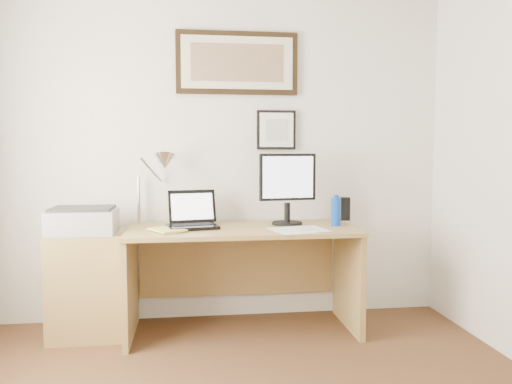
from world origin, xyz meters
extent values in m
cube|color=white|center=(0.00, 2.00, 1.25)|extent=(3.50, 0.02, 2.50)
cube|color=olive|center=(-0.92, 1.68, 0.36)|extent=(0.50, 0.40, 0.73)
cylinder|color=#0D3CAF|center=(0.83, 1.63, 0.85)|extent=(0.07, 0.07, 0.20)
cylinder|color=#0D3CAF|center=(0.83, 1.63, 0.96)|extent=(0.04, 0.04, 0.02)
cube|color=black|center=(0.98, 1.91, 0.84)|extent=(0.09, 0.08, 0.18)
cube|color=silver|center=(0.46, 1.46, 0.75)|extent=(0.31, 0.38, 0.00)
cube|color=silver|center=(0.59, 1.48, 0.75)|extent=(0.27, 0.34, 0.00)
cube|color=#E5CE6C|center=(0.53, 1.47, 0.76)|extent=(0.08, 0.08, 0.01)
cylinder|color=white|center=(0.57, 1.43, 0.76)|extent=(0.14, 0.06, 0.02)
imported|color=#DDD968|center=(-0.44, 1.48, 0.76)|extent=(0.28, 0.30, 0.02)
cube|color=olive|center=(0.15, 1.63, 0.73)|extent=(1.60, 0.70, 0.03)
cube|color=olive|center=(-0.63, 1.63, 0.36)|extent=(0.04, 0.65, 0.72)
cube|color=olive|center=(0.93, 1.63, 0.36)|extent=(0.04, 0.65, 0.72)
cube|color=olive|center=(0.15, 1.96, 0.45)|extent=(1.50, 0.03, 0.55)
cube|color=black|center=(-0.20, 1.63, 0.76)|extent=(0.38, 0.30, 0.02)
cube|color=black|center=(-0.20, 1.66, 0.78)|extent=(0.30, 0.18, 0.00)
cube|color=black|center=(-0.20, 1.77, 0.89)|extent=(0.35, 0.14, 0.23)
cube|color=white|center=(-0.20, 1.76, 0.89)|extent=(0.30, 0.11, 0.18)
cylinder|color=black|center=(0.49, 1.73, 0.76)|extent=(0.22, 0.22, 0.02)
cylinder|color=black|center=(0.49, 1.73, 0.84)|extent=(0.04, 0.04, 0.14)
cube|color=black|center=(0.49, 1.72, 1.10)|extent=(0.42, 0.09, 0.34)
cube|color=white|center=(0.49, 1.70, 1.10)|extent=(0.38, 0.05, 0.30)
cube|color=#A5A5A7|center=(-0.94, 1.65, 0.81)|extent=(0.44, 0.34, 0.16)
cube|color=#2E2E2E|center=(-0.94, 1.65, 0.90)|extent=(0.40, 0.30, 0.02)
cylinder|color=silver|center=(-0.59, 1.92, 0.93)|extent=(0.02, 0.02, 0.36)
cylinder|color=silver|center=(-0.49, 1.86, 1.15)|extent=(0.15, 0.23, 0.19)
cone|color=silver|center=(-0.39, 1.80, 1.21)|extent=(0.16, 0.18, 0.15)
cube|color=black|center=(0.15, 1.98, 1.95)|extent=(0.92, 0.03, 0.47)
cube|color=beige|center=(0.15, 1.96, 1.95)|extent=(0.84, 0.01, 0.39)
cube|color=#7C6047|center=(0.15, 1.95, 1.95)|extent=(0.70, 0.00, 0.28)
cube|color=black|center=(0.45, 1.98, 1.45)|extent=(0.30, 0.02, 0.30)
cube|color=white|center=(0.45, 1.96, 1.45)|extent=(0.26, 0.00, 0.26)
cube|color=#B3B8BD|center=(0.45, 1.96, 1.45)|extent=(0.17, 0.00, 0.17)
camera|label=1|loc=(-0.20, -1.83, 1.28)|focal=35.00mm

